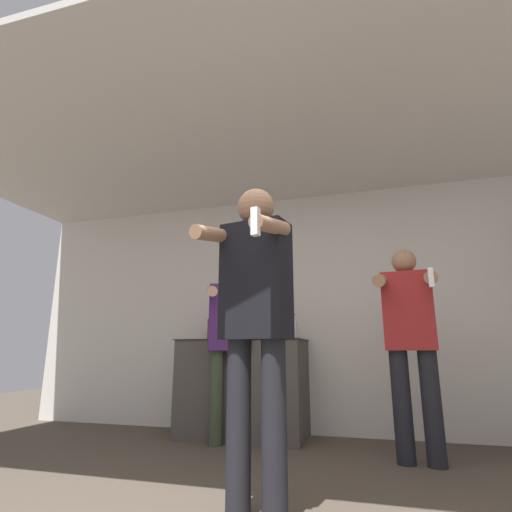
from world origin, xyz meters
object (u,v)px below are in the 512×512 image
(bottle_brown_liquor, at_px, (294,329))
(person_woman_foreground, at_px, (255,313))
(bottle_clear_vodka, at_px, (210,328))
(bottle_green_wine, at_px, (276,330))
(person_man_side, at_px, (411,337))
(person_spectator_back, at_px, (229,330))
(bottle_red_label, at_px, (267,327))

(bottle_brown_liquor, height_order, person_woman_foreground, person_woman_foreground)
(bottle_clear_vodka, relative_size, person_woman_foreground, 0.19)
(bottle_green_wine, relative_size, bottle_brown_liquor, 0.99)
(bottle_clear_vodka, height_order, person_man_side, person_man_side)
(person_spectator_back, bearing_deg, bottle_red_label, 53.86)
(bottle_clear_vodka, distance_m, person_woman_foreground, 2.14)
(person_man_side, relative_size, person_spectator_back, 0.98)
(bottle_clear_vodka, bearing_deg, bottle_red_label, -0.00)
(person_man_side, distance_m, person_spectator_back, 1.61)
(bottle_red_label, bearing_deg, person_woman_foreground, -77.22)
(bottle_green_wine, xyz_separation_m, person_man_side, (1.22, -0.60, -0.10))
(bottle_brown_liquor, distance_m, person_woman_foreground, 1.87)
(person_spectator_back, bearing_deg, person_man_side, -8.13)
(bottle_green_wine, height_order, person_spectator_back, person_spectator_back)
(bottle_red_label, xyz_separation_m, bottle_clear_vodka, (-0.62, 0.00, -0.00))
(person_man_side, bearing_deg, person_spectator_back, 171.87)
(person_man_side, bearing_deg, bottle_red_label, 155.70)
(bottle_clear_vodka, xyz_separation_m, bottle_green_wine, (0.72, 0.00, -0.03))
(bottle_red_label, height_order, person_spectator_back, person_spectator_back)
(bottle_clear_vodka, relative_size, bottle_brown_liquor, 1.31)
(bottle_green_wine, height_order, bottle_brown_liquor, bottle_brown_liquor)
(bottle_green_wine, relative_size, person_woman_foreground, 0.14)
(bottle_green_wine, distance_m, bottle_brown_liquor, 0.19)
(bottle_brown_liquor, relative_size, person_man_side, 0.15)
(person_spectator_back, bearing_deg, bottle_clear_vodka, 133.32)
(bottle_clear_vodka, bearing_deg, person_spectator_back, -46.68)
(bottle_red_label, relative_size, person_man_side, 0.20)
(bottle_brown_liquor, bearing_deg, bottle_red_label, -180.00)
(bottle_clear_vodka, xyz_separation_m, person_woman_foreground, (1.04, -1.87, -0.04))
(bottle_brown_liquor, relative_size, person_spectator_back, 0.15)
(bottle_brown_liquor, bearing_deg, bottle_green_wine, 180.00)
(person_woman_foreground, xyz_separation_m, person_spectator_back, (-0.69, 1.50, -0.00))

